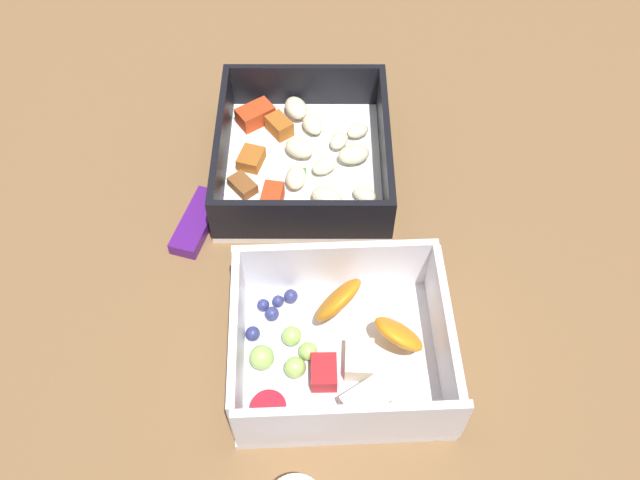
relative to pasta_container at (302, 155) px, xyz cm
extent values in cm
cube|color=brown|center=(-9.19, -1.90, -2.60)|extent=(80.00, 80.00, 2.00)
cube|color=white|center=(-0.19, -0.10, -1.30)|extent=(18.55, 16.77, 0.60)
cube|color=black|center=(-8.62, 0.48, 1.29)|extent=(1.68, 15.60, 4.57)
cube|color=black|center=(8.24, -0.69, 1.29)|extent=(1.68, 15.60, 4.57)
cube|color=black|center=(0.33, 7.38, 1.29)|extent=(16.31, 1.73, 4.57)
cube|color=black|center=(-0.71, -7.58, 1.29)|extent=(16.31, 1.73, 4.57)
ellipsoid|color=beige|center=(-4.92, -5.30, -0.23)|extent=(2.56, 2.66, 1.09)
ellipsoid|color=beige|center=(4.07, -1.20, -0.12)|extent=(3.02, 2.66, 1.26)
ellipsoid|color=beige|center=(-5.17, -1.78, 0.00)|extent=(3.15, 3.47, 1.43)
ellipsoid|color=beige|center=(6.35, 0.30, 0.03)|extent=(3.44, 2.89, 1.47)
ellipsoid|color=beige|center=(-2.66, 0.74, -0.08)|extent=(2.91, 2.27, 1.32)
ellipsoid|color=beige|center=(1.88, -3.60, -0.21)|extent=(2.74, 2.50, 1.13)
ellipsoid|color=beige|center=(-1.35, -1.93, -0.19)|extent=(2.44, 2.78, 1.15)
ellipsoid|color=beige|center=(3.07, -5.50, -0.23)|extent=(2.36, 2.66, 1.10)
ellipsoid|color=beige|center=(-0.22, -4.79, 0.03)|extent=(2.53, 3.25, 1.47)
ellipsoid|color=beige|center=(0.93, 0.25, -0.01)|extent=(3.27, 3.46, 1.42)
cube|color=brown|center=(-2.90, 5.59, -0.49)|extent=(3.03, 2.84, 1.01)
cube|color=#AD5B1E|center=(0.22, 4.80, -0.38)|extent=(3.10, 2.82, 1.23)
cube|color=#AD5B1E|center=(4.17, 2.02, -0.19)|extent=(3.09, 2.84, 1.61)
cube|color=red|center=(-5.14, 2.99, -0.14)|extent=(3.49, 2.40, 1.72)
cube|color=red|center=(5.80, 4.32, -0.14)|extent=(3.60, 4.07, 1.71)
cube|color=#387A33|center=(4.21, -1.94, -0.90)|extent=(0.60, 0.40, 0.20)
cube|color=#387A33|center=(-4.69, -2.32, -0.90)|extent=(0.60, 0.40, 0.20)
cube|color=#387A33|center=(-1.17, -0.08, -0.90)|extent=(0.60, 0.40, 0.20)
cube|color=white|center=(-20.13, -1.81, -1.30)|extent=(14.03, 16.18, 0.60)
cube|color=white|center=(-26.64, -1.64, 1.70)|extent=(1.01, 15.85, 5.39)
cube|color=white|center=(-13.62, -1.98, 1.70)|extent=(1.01, 15.85, 5.39)
cube|color=white|center=(-19.93, 5.81, 1.70)|extent=(12.43, 0.92, 5.39)
cube|color=white|center=(-20.33, -9.43, 1.70)|extent=(12.43, 0.92, 5.39)
ellipsoid|color=orange|center=(-16.69, -2.26, 1.45)|extent=(5.65, 5.62, 4.70)
ellipsoid|color=orange|center=(-19.76, -6.20, 1.14)|extent=(5.49, 5.50, 4.08)
cube|color=red|center=(-21.86, -0.46, -0.23)|extent=(2.65, 2.05, 1.54)
cube|color=#F4EACC|center=(-24.51, -3.21, -0.09)|extent=(3.49, 3.77, 1.82)
cube|color=#F4EACC|center=(-21.06, -3.17, -0.14)|extent=(3.08, 2.46, 1.71)
sphere|color=#9ECC60|center=(-20.42, 4.11, -0.05)|extent=(1.90, 1.90, 1.90)
sphere|color=#9ECC60|center=(-20.00, 0.62, -0.29)|extent=(1.42, 1.42, 1.42)
sphere|color=#9ECC60|center=(-21.33, 1.66, -0.18)|extent=(1.64, 1.64, 1.64)
sphere|color=#9ECC60|center=(-18.67, 1.80, -0.22)|extent=(1.55, 1.55, 1.55)
cone|color=red|center=(-24.74, 3.66, 0.02)|extent=(2.54, 2.54, 2.03)
sphere|color=navy|center=(-18.14, 4.81, -0.42)|extent=(1.16, 1.16, 1.16)
sphere|color=navy|center=(-16.48, 3.27, -0.43)|extent=(1.13, 1.13, 1.13)
sphere|color=navy|center=(-14.96, 1.72, -0.43)|extent=(1.13, 1.13, 1.13)
sphere|color=navy|center=(-15.31, 2.76, -0.52)|extent=(0.96, 0.96, 0.96)
sphere|color=navy|center=(-15.60, 3.96, -0.50)|extent=(1.00, 1.00, 1.00)
cube|color=#51197A|center=(-6.44, 9.64, -1.00)|extent=(7.40, 4.68, 1.20)
camera|label=1|loc=(-43.13, 1.28, 45.85)|focal=37.71mm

